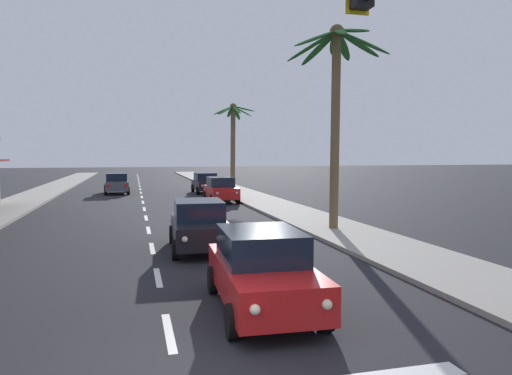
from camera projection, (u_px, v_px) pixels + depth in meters
name	position (u px, v px, depth m)	size (l,w,h in m)	color
sidewalk_right	(280.00, 208.00, 28.06)	(3.20, 110.00, 0.14)	#9E998E
lane_markings	(152.00, 211.00, 27.04)	(4.28, 89.96, 0.01)	silver
traffic_signal_mast	(375.00, 29.00, 7.82)	(10.96, 0.41, 7.41)	#2D2D33
sedan_lead_at_stop_bar	(262.00, 269.00, 9.96)	(2.08, 4.50, 1.68)	red
sedan_third_in_queue	(199.00, 225.00, 16.23)	(2.10, 4.51, 1.68)	black
sedan_oncoming_far	(116.00, 183.00, 38.71)	(2.14, 4.52, 1.68)	#4C515B
sedan_parked_nearest_kerb	(205.00, 183.00, 39.25)	(2.00, 4.47, 1.68)	black
sedan_parked_mid_kerb	(221.00, 189.00, 32.19)	(1.95, 4.45, 1.68)	red
palm_right_second	(336.00, 82.00, 19.67)	(4.44, 4.64, 8.60)	brown
palm_right_farthest	(233.00, 131.00, 42.75)	(3.84, 3.74, 7.79)	brown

